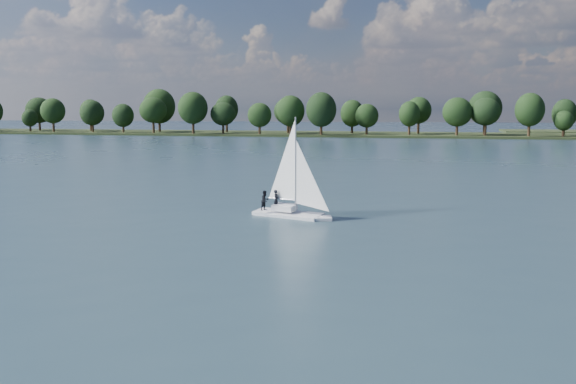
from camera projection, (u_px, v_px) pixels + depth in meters
name	position (u px, v px, depth m)	size (l,w,h in m)	color
ground	(312.00, 159.00, 122.59)	(700.00, 700.00, 0.00)	#233342
far_shore	(370.00, 135.00, 230.85)	(660.00, 40.00, 1.50)	black
sailboat	(288.00, 188.00, 56.29)	(7.25, 4.15, 9.20)	white
treeline	(332.00, 113.00, 229.23)	(562.84, 73.91, 18.74)	black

